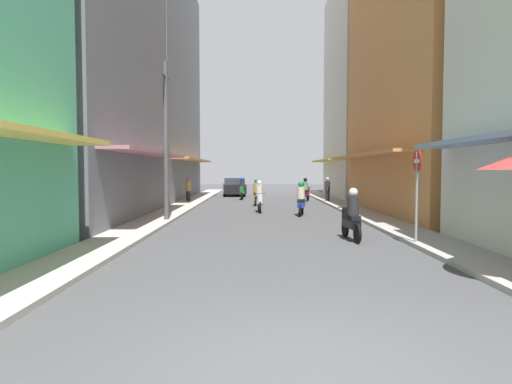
# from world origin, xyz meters

# --- Properties ---
(ground_plane) EXTENTS (86.95, 86.95, 0.00)m
(ground_plane) POSITION_xyz_m (0.00, 15.76, 0.00)
(ground_plane) COLOR #424244
(sidewalk_left) EXTENTS (1.52, 47.52, 0.12)m
(sidewalk_left) POSITION_xyz_m (-4.57, 15.76, 0.06)
(sidewalk_left) COLOR #ADA89E
(sidewalk_left) RESTS_ON ground
(sidewalk_right) EXTENTS (1.52, 47.52, 0.12)m
(sidewalk_right) POSITION_xyz_m (4.57, 15.76, 0.06)
(sidewalk_right) COLOR #9E9991
(sidewalk_right) RESTS_ON ground
(building_left_mid) EXTENTS (7.05, 11.30, 13.20)m
(building_left_mid) POSITION_xyz_m (-8.32, 13.86, 6.59)
(building_left_mid) COLOR slate
(building_left_mid) RESTS_ON ground
(building_left_far) EXTENTS (7.05, 13.94, 16.11)m
(building_left_far) POSITION_xyz_m (-8.32, 26.79, 8.05)
(building_left_far) COLOR slate
(building_left_far) RESTS_ON ground
(building_right_mid) EXTENTS (7.05, 13.21, 15.48)m
(building_right_mid) POSITION_xyz_m (8.32, 16.64, 7.73)
(building_right_mid) COLOR #D88C4C
(building_right_mid) RESTS_ON ground
(building_right_far) EXTENTS (7.05, 9.56, 15.86)m
(building_right_far) POSITION_xyz_m (8.32, 28.53, 7.92)
(building_right_far) COLOR silver
(building_right_far) RESTS_ON ground
(motorbike_white) EXTENTS (0.55, 1.81, 1.58)m
(motorbike_white) POSITION_xyz_m (-0.29, 17.30, 0.70)
(motorbike_white) COLOR black
(motorbike_white) RESTS_ON ground
(motorbike_green) EXTENTS (0.55, 1.81, 1.58)m
(motorbike_green) POSITION_xyz_m (-1.45, 26.58, 0.70)
(motorbike_green) COLOR black
(motorbike_green) RESTS_ON ground
(motorbike_maroon) EXTENTS (0.75, 1.74, 1.58)m
(motorbike_maroon) POSITION_xyz_m (2.85, 24.57, 0.70)
(motorbike_maroon) COLOR black
(motorbike_maroon) RESTS_ON ground
(motorbike_blue) EXTENTS (0.61, 1.79, 1.58)m
(motorbike_blue) POSITION_xyz_m (1.63, 15.69, 0.70)
(motorbike_blue) COLOR black
(motorbike_blue) RESTS_ON ground
(motorbike_black) EXTENTS (0.55, 1.81, 1.58)m
(motorbike_black) POSITION_xyz_m (2.39, 8.55, 0.70)
(motorbike_black) COLOR black
(motorbike_black) RESTS_ON ground
(motorbike_orange) EXTENTS (0.55, 1.81, 1.58)m
(motorbike_orange) POSITION_xyz_m (-0.42, 21.48, 0.70)
(motorbike_orange) COLOR black
(motorbike_orange) RESTS_ON ground
(parked_car) EXTENTS (2.11, 4.24, 1.45)m
(parked_car) POSITION_xyz_m (-2.24, 31.07, 0.74)
(parked_car) COLOR black
(parked_car) RESTS_ON ground
(pedestrian_far) EXTENTS (0.34, 0.34, 1.63)m
(pedestrian_far) POSITION_xyz_m (-4.78, 23.43, 0.82)
(pedestrian_far) COLOR #262628
(pedestrian_far) RESTS_ON ground
(pedestrian_foreground) EXTENTS (0.34, 0.34, 1.62)m
(pedestrian_foreground) POSITION_xyz_m (4.14, 23.63, 0.81)
(pedestrian_foreground) COLOR #262628
(pedestrian_foreground) RESTS_ON ground
(utility_pole) EXTENTS (0.20, 1.20, 6.39)m
(utility_pole) POSITION_xyz_m (-4.06, 13.04, 3.27)
(utility_pole) COLOR #4C4C4F
(utility_pole) RESTS_ON ground
(street_sign_no_entry) EXTENTS (0.07, 0.60, 2.65)m
(street_sign_no_entry) POSITION_xyz_m (3.96, 7.53, 1.72)
(street_sign_no_entry) COLOR gray
(street_sign_no_entry) RESTS_ON ground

